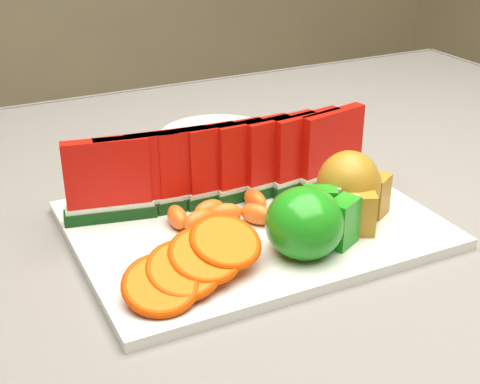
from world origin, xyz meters
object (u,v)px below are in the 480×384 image
(platter, at_px, (252,224))
(side_plate, at_px, (218,136))
(apple_cluster, at_px, (309,222))
(fork, at_px, (114,170))
(pear_cluster, at_px, (351,188))

(platter, distance_m, side_plate, 0.29)
(apple_cluster, relative_size, side_plate, 0.49)
(platter, xyz_separation_m, fork, (-0.10, 0.23, -0.00))
(platter, distance_m, pear_cluster, 0.12)
(platter, height_order, apple_cluster, apple_cluster)
(pear_cluster, xyz_separation_m, side_plate, (-0.02, 0.32, -0.05))
(platter, xyz_separation_m, pear_cluster, (0.10, -0.05, 0.04))
(pear_cluster, xyz_separation_m, fork, (-0.20, 0.27, -0.05))
(apple_cluster, relative_size, fork, 0.57)
(pear_cluster, height_order, fork, pear_cluster)
(pear_cluster, relative_size, fork, 0.49)
(fork, bearing_deg, apple_cluster, -69.20)
(platter, bearing_deg, pear_cluster, -23.82)
(apple_cluster, xyz_separation_m, pear_cluster, (0.08, 0.04, 0.01))
(apple_cluster, distance_m, pear_cluster, 0.09)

